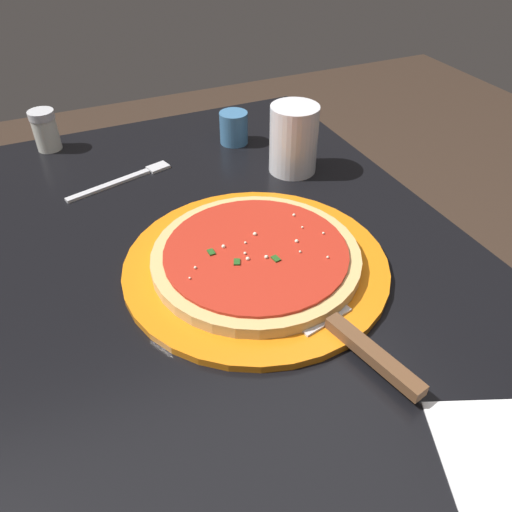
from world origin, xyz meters
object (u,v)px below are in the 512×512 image
(napkin_folded_right, at_px, (500,458))
(parmesan_shaker, at_px, (45,130))
(serving_plate, at_px, (256,265))
(pizza, at_px, (256,256))
(cup_small_sauce, at_px, (234,128))
(pizza_server, at_px, (346,333))
(fork, at_px, (125,179))
(cup_tall_drink, at_px, (294,139))

(napkin_folded_right, xyz_separation_m, parmesan_shaker, (0.82, 0.30, 0.04))
(napkin_folded_right, distance_m, parmesan_shaker, 0.87)
(serving_plate, relative_size, napkin_folded_right, 2.84)
(pizza, xyz_separation_m, cup_small_sauce, (0.36, -0.11, 0.01))
(pizza_server, distance_m, fork, 0.49)
(napkin_folded_right, relative_size, parmesan_shaker, 1.68)
(napkin_folded_right, bearing_deg, cup_small_sauce, -1.76)
(fork, relative_size, parmesan_shaker, 2.48)
(pizza_server, relative_size, napkin_folded_right, 1.81)
(cup_small_sauce, bearing_deg, parmesan_shaker, 70.26)
(pizza_server, bearing_deg, cup_tall_drink, -18.78)
(cup_tall_drink, relative_size, parmesan_shaker, 1.56)
(pizza, height_order, pizza_server, pizza)
(pizza_server, relative_size, fork, 1.22)
(serving_plate, xyz_separation_m, parmesan_shaker, (0.47, 0.21, 0.03))
(pizza_server, distance_m, cup_small_sauce, 0.53)
(cup_small_sauce, relative_size, fork, 0.32)
(serving_plate, bearing_deg, cup_tall_drink, -37.49)
(pizza, xyz_separation_m, fork, (0.30, 0.11, -0.02))
(pizza, distance_m, napkin_folded_right, 0.35)
(pizza_server, height_order, napkin_folded_right, pizza_server)
(serving_plate, distance_m, pizza_server, 0.17)
(pizza_server, relative_size, parmesan_shaker, 3.03)
(serving_plate, xyz_separation_m, pizza_server, (-0.16, -0.04, 0.01))
(cup_tall_drink, height_order, fork, cup_tall_drink)
(serving_plate, distance_m, parmesan_shaker, 0.52)
(pizza_server, bearing_deg, serving_plate, 13.07)
(pizza, height_order, fork, pizza)
(cup_tall_drink, xyz_separation_m, parmesan_shaker, (0.26, 0.38, -0.02))
(fork, distance_m, parmesan_shaker, 0.20)
(pizza_server, xyz_separation_m, parmesan_shaker, (0.64, 0.25, 0.02))
(cup_tall_drink, xyz_separation_m, fork, (0.08, 0.28, -0.06))
(serving_plate, relative_size, pizza_server, 1.57)
(cup_tall_drink, xyz_separation_m, cup_small_sauce, (0.14, 0.05, -0.03))
(napkin_folded_right, height_order, fork, fork)
(cup_tall_drink, distance_m, parmesan_shaker, 0.46)
(cup_small_sauce, height_order, parmesan_shaker, parmesan_shaker)
(pizza_server, bearing_deg, napkin_folded_right, -162.83)
(fork, bearing_deg, napkin_folded_right, -162.57)
(serving_plate, distance_m, fork, 0.32)
(pizza, xyz_separation_m, napkin_folded_right, (-0.34, -0.09, -0.02))
(napkin_folded_right, distance_m, fork, 0.67)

